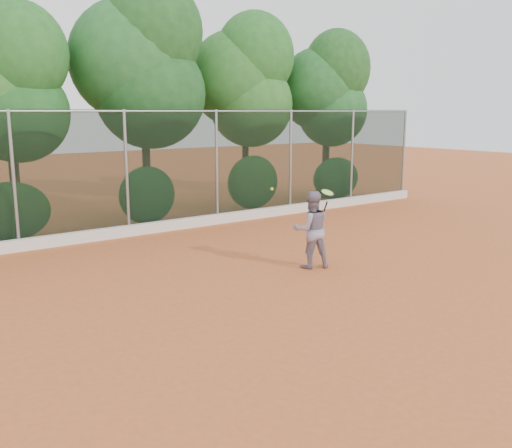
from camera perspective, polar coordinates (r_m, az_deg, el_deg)
ground at (r=10.85m, az=3.21°, el=-7.32°), size 80.00×80.00×0.00m
concrete_curb at (r=16.43m, az=-12.32°, el=-0.62°), size 24.00×0.20×0.30m
tennis_player at (r=12.70m, az=5.54°, el=-0.56°), size 1.03×0.93×1.73m
chainlink_fence at (r=16.34m, az=-12.83°, el=5.36°), size 24.09×0.09×3.50m
foliage_backdrop at (r=17.92m, az=-17.53°, el=13.77°), size 23.70×3.63×7.55m
tennis_racket at (r=12.64m, az=7.13°, el=2.96°), size 0.33×0.32×0.58m
tennis_ball_in_flight at (r=12.06m, az=1.60°, el=3.53°), size 0.07×0.07×0.07m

